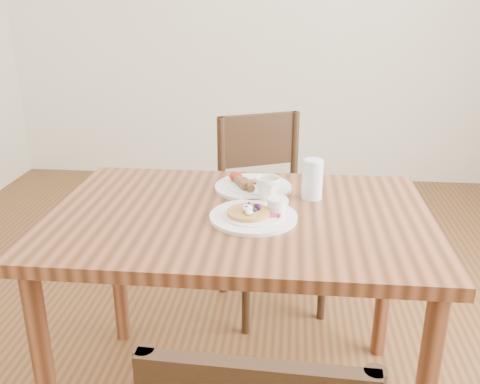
{
  "coord_description": "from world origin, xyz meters",
  "views": [
    {
      "loc": [
        0.15,
        -1.54,
        1.41
      ],
      "look_at": [
        0.0,
        0.0,
        0.82
      ],
      "focal_mm": 40.0,
      "sensor_mm": 36.0,
      "label": 1
    }
  ],
  "objects_px": {
    "chair_far": "(267,204)",
    "pancake_plate": "(255,214)",
    "dining_table": "(240,241)",
    "teacup_saucer": "(268,191)",
    "water_glass": "(312,179)",
    "breakfast_plate": "(252,186)"
  },
  "relations": [
    {
      "from": "chair_far",
      "to": "pancake_plate",
      "type": "distance_m",
      "value": 0.79
    },
    {
      "from": "dining_table",
      "to": "teacup_saucer",
      "type": "relative_size",
      "value": 8.57
    },
    {
      "from": "teacup_saucer",
      "to": "water_glass",
      "type": "height_order",
      "value": "water_glass"
    },
    {
      "from": "dining_table",
      "to": "water_glass",
      "type": "bearing_deg",
      "value": 33.66
    },
    {
      "from": "chair_far",
      "to": "breakfast_plate",
      "type": "xyz_separation_m",
      "value": [
        -0.03,
        -0.49,
        0.27
      ]
    },
    {
      "from": "breakfast_plate",
      "to": "water_glass",
      "type": "relative_size",
      "value": 2.03
    },
    {
      "from": "chair_far",
      "to": "teacup_saucer",
      "type": "xyz_separation_m",
      "value": [
        0.03,
        -0.61,
        0.3
      ]
    },
    {
      "from": "dining_table",
      "to": "breakfast_plate",
      "type": "bearing_deg",
      "value": 84.61
    },
    {
      "from": "pancake_plate",
      "to": "breakfast_plate",
      "type": "bearing_deg",
      "value": 96.68
    },
    {
      "from": "pancake_plate",
      "to": "water_glass",
      "type": "height_order",
      "value": "water_glass"
    },
    {
      "from": "dining_table",
      "to": "pancake_plate",
      "type": "xyz_separation_m",
      "value": [
        0.05,
        -0.04,
        0.11
      ]
    },
    {
      "from": "dining_table",
      "to": "chair_far",
      "type": "relative_size",
      "value": 1.36
    },
    {
      "from": "teacup_saucer",
      "to": "pancake_plate",
      "type": "bearing_deg",
      "value": -102.86
    },
    {
      "from": "dining_table",
      "to": "pancake_plate",
      "type": "relative_size",
      "value": 4.44
    },
    {
      "from": "pancake_plate",
      "to": "teacup_saucer",
      "type": "height_order",
      "value": "teacup_saucer"
    },
    {
      "from": "dining_table",
      "to": "breakfast_plate",
      "type": "distance_m",
      "value": 0.24
    },
    {
      "from": "chair_far",
      "to": "water_glass",
      "type": "xyz_separation_m",
      "value": [
        0.17,
        -0.56,
        0.32
      ]
    },
    {
      "from": "pancake_plate",
      "to": "breakfast_plate",
      "type": "distance_m",
      "value": 0.26
    },
    {
      "from": "water_glass",
      "to": "breakfast_plate",
      "type": "bearing_deg",
      "value": 162.38
    },
    {
      "from": "pancake_plate",
      "to": "teacup_saucer",
      "type": "relative_size",
      "value": 1.93
    },
    {
      "from": "pancake_plate",
      "to": "teacup_saucer",
      "type": "bearing_deg",
      "value": 77.14
    },
    {
      "from": "water_glass",
      "to": "dining_table",
      "type": "bearing_deg",
      "value": -146.34
    }
  ]
}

